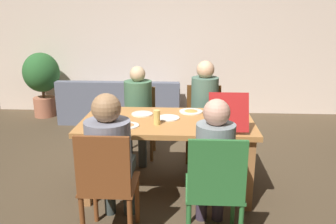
{
  "coord_description": "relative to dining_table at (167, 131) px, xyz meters",
  "views": [
    {
      "loc": [
        0.18,
        -3.23,
        1.77
      ],
      "look_at": [
        0.0,
        0.1,
        0.8
      ],
      "focal_mm": 36.68,
      "sensor_mm": 36.0,
      "label": 1
    }
  ],
  "objects": [
    {
      "name": "drinking_glass_0",
      "position": [
        -0.09,
        -0.15,
        0.19
      ],
      "size": [
        0.06,
        0.06,
        0.14
      ],
      "primitive_type": "cylinder",
      "color": "#DFC262",
      "rests_on": "dining_table"
    },
    {
      "name": "chair_2",
      "position": [
        -0.41,
        0.9,
        -0.15
      ],
      "size": [
        0.41,
        0.39,
        0.86
      ],
      "color": "brown",
      "rests_on": "ground"
    },
    {
      "name": "person_0",
      "position": [
        -0.41,
        -0.76,
        0.08
      ],
      "size": [
        0.35,
        0.54,
        1.2
      ],
      "color": "#353F3C",
      "rests_on": "ground"
    },
    {
      "name": "person_2",
      "position": [
        -0.41,
        0.76,
        0.05
      ],
      "size": [
        0.34,
        0.54,
        1.15
      ],
      "color": "#394144",
      "rests_on": "ground"
    },
    {
      "name": "couch",
      "position": [
        -0.92,
        2.3,
        -0.37
      ],
      "size": [
        1.97,
        0.76,
        0.71
      ],
      "color": "slate",
      "rests_on": "ground"
    },
    {
      "name": "plate_0",
      "position": [
        -0.36,
        -0.22,
        0.13
      ],
      "size": [
        0.21,
        0.21,
        0.03
      ],
      "color": "white",
      "rests_on": "dining_table"
    },
    {
      "name": "person_1",
      "position": [
        0.4,
        -0.78,
        0.06
      ],
      "size": [
        0.29,
        0.5,
        1.18
      ],
      "color": "#382D3D",
      "rests_on": "ground"
    },
    {
      "name": "person_3",
      "position": [
        0.4,
        0.73,
        0.09
      ],
      "size": [
        0.32,
        0.54,
        1.23
      ],
      "color": "#413E39",
      "rests_on": "ground"
    },
    {
      "name": "plate_3",
      "position": [
        -0.27,
        0.17,
        0.12
      ],
      "size": [
        0.22,
        0.22,
        0.01
      ],
      "color": "white",
      "rests_on": "dining_table"
    },
    {
      "name": "drinking_glass_1",
      "position": [
        -0.61,
        0.02,
        0.18
      ],
      "size": [
        0.08,
        0.08,
        0.12
      ],
      "primitive_type": "cylinder",
      "color": "#B94F34",
      "rests_on": "dining_table"
    },
    {
      "name": "ground_plane",
      "position": [
        0.0,
        0.0,
        -0.63
      ],
      "size": [
        20.0,
        20.0,
        0.0
      ],
      "primitive_type": "plane",
      "color": "#4E3E2B"
    },
    {
      "name": "dining_table",
      "position": [
        0.0,
        0.0,
        0.0
      ],
      "size": [
        1.69,
        0.91,
        0.75
      ],
      "color": "#BB7B3F",
      "rests_on": "ground"
    },
    {
      "name": "pizza_box_0",
      "position": [
        0.55,
        -0.16,
        0.17
      ],
      "size": [
        0.35,
        0.48,
        0.35
      ],
      "color": "#B31D1C",
      "rests_on": "dining_table"
    },
    {
      "name": "plate_2",
      "position": [
        0.01,
        0.04,
        0.12
      ],
      "size": [
        0.23,
        0.23,
        0.01
      ],
      "color": "white",
      "rests_on": "dining_table"
    },
    {
      "name": "potted_plant",
      "position": [
        -2.31,
        2.48,
        0.06
      ],
      "size": [
        0.61,
        0.61,
        1.12
      ],
      "color": "#BC6F50",
      "rests_on": "ground"
    },
    {
      "name": "chair_1",
      "position": [
        0.4,
        -0.95,
        -0.1
      ],
      "size": [
        0.43,
        0.46,
        0.95
      ],
      "color": "#307437",
      "rests_on": "ground"
    },
    {
      "name": "chair_3",
      "position": [
        0.4,
        0.87,
        -0.12
      ],
      "size": [
        0.45,
        0.41,
        0.9
      ],
      "color": "brown",
      "rests_on": "ground"
    },
    {
      "name": "back_wall",
      "position": [
        0.0,
        2.92,
        0.67
      ],
      "size": [
        6.69,
        0.12,
        2.61
      ],
      "primitive_type": "cube",
      "color": "#F4DCC8",
      "rests_on": "ground"
    },
    {
      "name": "chair_0",
      "position": [
        -0.41,
        -0.91,
        -0.11
      ],
      "size": [
        0.42,
        0.43,
        0.94
      ],
      "color": "brown",
      "rests_on": "ground"
    },
    {
      "name": "plate_1",
      "position": [
        0.24,
        0.28,
        0.13
      ],
      "size": [
        0.25,
        0.25,
        0.03
      ],
      "color": "white",
      "rests_on": "dining_table"
    }
  ]
}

